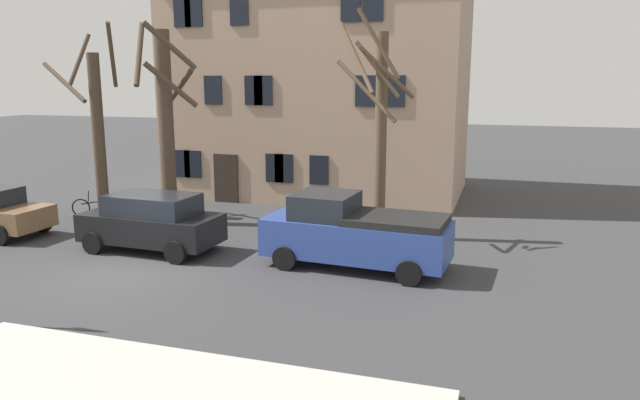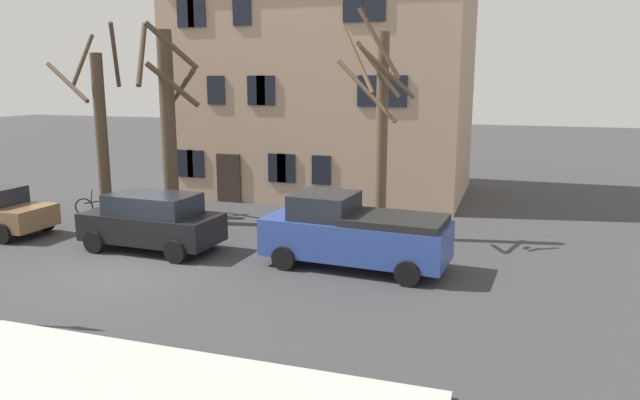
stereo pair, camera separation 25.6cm
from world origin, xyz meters
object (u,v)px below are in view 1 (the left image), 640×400
object	(u,v)px
building_main	(322,66)
pickup_truck_blue	(354,233)
bicycle_leaning	(94,207)
car_black_wagon	(152,222)
tree_bare_near	(97,127)
tree_bare_far	(379,125)
tree_bare_mid	(166,121)

from	to	relation	value
building_main	pickup_truck_blue	world-z (taller)	building_main
building_main	pickup_truck_blue	size ratio (longest dim) A/B	2.52
building_main	bicycle_leaning	size ratio (longest dim) A/B	8.02
car_black_wagon	bicycle_leaning	size ratio (longest dim) A/B	2.63
building_main	car_black_wagon	size ratio (longest dim) A/B	3.05
car_black_wagon	pickup_truck_blue	distance (m)	6.40
pickup_truck_blue	building_main	bearing A→B (deg)	111.64
car_black_wagon	pickup_truck_blue	bearing A→B (deg)	2.57
bicycle_leaning	tree_bare_near	bearing A→B (deg)	63.01
car_black_wagon	tree_bare_far	bearing A→B (deg)	28.86
building_main	tree_bare_far	distance (m)	9.18
tree_bare_far	bicycle_leaning	xyz separation A→B (m)	(-11.16, -0.13, -3.42)
building_main	tree_bare_near	xyz separation A→B (m)	(-6.65, -7.63, -2.38)
tree_bare_far	bicycle_leaning	distance (m)	11.67
building_main	tree_bare_mid	bearing A→B (deg)	-113.37
building_main	tree_bare_far	xyz separation A→B (m)	(4.36, -7.81, -2.05)
tree_bare_near	pickup_truck_blue	distance (m)	11.80
pickup_truck_blue	bicycle_leaning	xyz separation A→B (m)	(-11.18, 3.10, -0.63)
tree_bare_near	bicycle_leaning	size ratio (longest dim) A/B	4.38
tree_bare_near	pickup_truck_blue	bearing A→B (deg)	-17.15
tree_bare_mid	bicycle_leaning	distance (m)	4.80
building_main	tree_bare_mid	xyz separation A→B (m)	(-3.43, -7.94, -2.05)
pickup_truck_blue	tree_bare_near	bearing A→B (deg)	162.85
car_black_wagon	building_main	bearing A→B (deg)	79.90
tree_bare_mid	bicycle_leaning	bearing A→B (deg)	179.93
building_main	bicycle_leaning	xyz separation A→B (m)	(-6.80, -7.93, -5.47)
tree_bare_far	bicycle_leaning	world-z (taller)	tree_bare_far
pickup_truck_blue	bicycle_leaning	bearing A→B (deg)	164.50
tree_bare_near	tree_bare_far	world-z (taller)	tree_bare_far
tree_bare_far	building_main	bearing A→B (deg)	119.17
car_black_wagon	pickup_truck_blue	xyz separation A→B (m)	(6.40, 0.29, 0.07)
tree_bare_near	bicycle_leaning	xyz separation A→B (m)	(-0.15, -0.30, -3.09)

